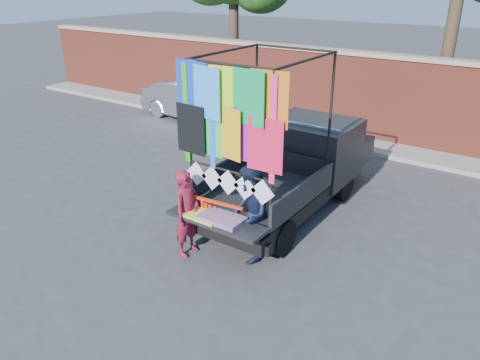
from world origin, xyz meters
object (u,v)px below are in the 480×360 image
Objects in this scene: woman at (187,213)px; man at (250,214)px; pickup_truck at (300,164)px; sedan at (195,101)px.

woman is 0.91× the size of man.
woman is at bearing -97.59° from man.
pickup_truck is 1.32× the size of sedan.
sedan is at bearing -167.12° from man.
pickup_truck is at bearing -118.06° from sedan.
man is (1.00, 0.47, 0.08)m from woman.
pickup_truck is 7.00m from sedan.
man is at bearing -81.29° from pickup_truck.
man is (0.40, -2.58, 0.02)m from pickup_truck.
sedan is 8.91m from man.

